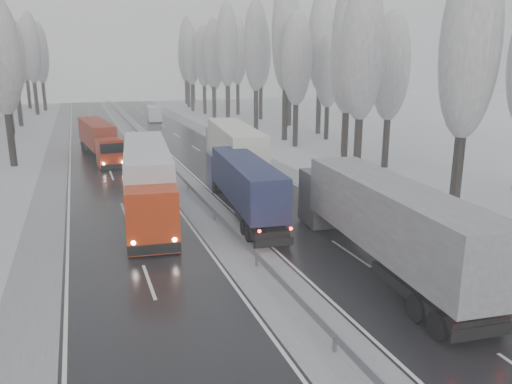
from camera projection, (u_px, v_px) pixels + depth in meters
carriageway_right at (243, 181)px, 42.69m from camera, size 7.50×200.00×0.03m
carriageway_left at (117, 191)px, 39.27m from camera, size 7.50×200.00×0.03m
median_slush at (183, 186)px, 40.98m from camera, size 3.00×200.00×0.04m
shoulder_right at (296, 176)px, 44.31m from camera, size 2.40×200.00×0.04m
shoulder_left at (49, 196)px, 37.66m from camera, size 2.40×200.00×0.04m
median_guardrail at (183, 179)px, 40.83m from camera, size 0.12×200.00×0.76m
tree_16 at (470, 48)px, 30.16m from camera, size 3.60×3.60×16.53m
tree_18 at (363, 51)px, 40.35m from camera, size 3.60×3.60×16.58m
tree_19 at (391, 67)px, 46.12m from camera, size 3.60×3.60×14.57m
tree_20 at (348, 60)px, 49.01m from camera, size 3.60×3.60×15.71m
tree_21 at (349, 42)px, 52.93m from camera, size 3.60×3.60×18.62m
tree_22 at (297, 59)px, 58.22m from camera, size 3.60×3.60×15.86m
tree_23 at (328, 72)px, 64.29m from camera, size 3.60×3.60×13.55m
tree_24 at (286, 36)px, 62.72m from camera, size 3.60×3.60×20.49m
tree_25 at (321, 43)px, 68.79m from camera, size 3.60×3.60×19.44m
tree_26 at (256, 47)px, 72.23m from camera, size 3.60×3.60×18.78m
tree_27 at (290, 53)px, 78.40m from camera, size 3.60×3.60×17.62m
tree_28 at (227, 46)px, 81.45m from camera, size 3.60×3.60×19.62m
tree_29 at (261, 53)px, 87.74m from camera, size 3.60×3.60×18.11m
tree_30 at (213, 54)px, 90.69m from camera, size 3.60×3.60×17.86m
tree_31 at (237, 52)px, 96.15m from camera, size 3.60×3.60×18.58m
tree_32 at (204, 57)px, 97.65m from camera, size 3.60×3.60×17.33m
tree_33 at (214, 66)px, 102.79m from camera, size 3.60×3.60×14.33m
tree_34 at (191, 56)px, 103.79m from camera, size 3.60×3.60×17.63m
tree_35 at (228, 55)px, 110.34m from camera, size 3.60×3.60×18.25m
tree_36 at (187, 49)px, 112.78m from camera, size 3.60×3.60×20.23m
tree_37 at (213, 61)px, 119.32m from camera, size 3.60×3.60×16.37m
tree_38 at (185, 56)px, 123.33m from camera, size 3.60×3.60×17.97m
tree_39 at (193, 61)px, 128.18m from camera, size 3.60×3.60×16.19m
tree_62 at (1, 57)px, 46.40m from camera, size 3.60×3.60×16.04m
tree_68 at (4, 56)px, 68.60m from camera, size 3.60×3.60×16.65m
tree_70 at (13, 55)px, 77.80m from camera, size 3.60×3.60×17.09m
tree_72 at (3, 64)px, 85.80m from camera, size 3.60×3.60×15.11m
tree_74 at (31, 48)px, 96.18m from camera, size 3.60×3.60×19.68m
tree_76 at (40, 53)px, 105.25m from camera, size 3.60×3.60×18.55m
tree_77 at (14, 66)px, 107.74m from camera, size 3.60×3.60×14.32m
tree_78 at (24, 51)px, 109.96m from camera, size 3.60×3.60×19.55m
tree_79 at (13, 58)px, 113.10m from camera, size 3.60×3.60×17.07m
truck_grey_tarp at (380, 216)px, 24.14m from camera, size 4.25×17.27×4.39m
truck_blue_box at (242, 180)px, 33.24m from camera, size 3.55×14.68×3.73m
truck_cream_box at (232, 146)px, 44.52m from camera, size 4.85×17.77×4.52m
box_truck_distant at (154, 113)px, 87.46m from camera, size 2.78×7.26×2.65m
truck_red_white at (147, 176)px, 32.65m from camera, size 4.52×17.55×4.46m
truck_red_red at (98, 137)px, 53.11m from camera, size 3.82×14.62×3.72m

